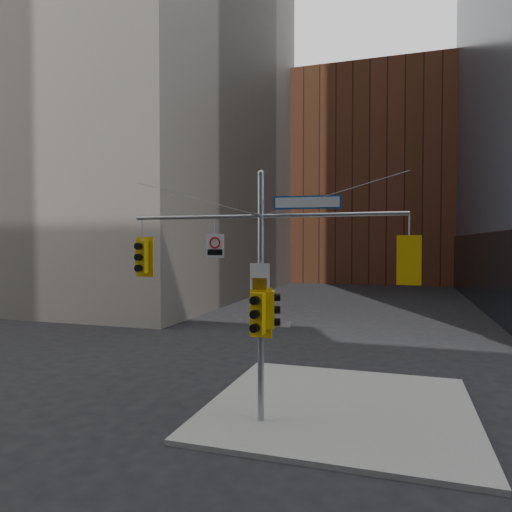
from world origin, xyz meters
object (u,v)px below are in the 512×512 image
Objects in this scene: traffic_light_east_arm at (409,260)px; street_sign_blade at (307,202)px; traffic_light_pole_side at (272,310)px; regulatory_sign_arm at (215,245)px; traffic_light_pole_front at (258,313)px; signal_assembly at (261,272)px; traffic_light_west_arm at (142,257)px.

street_sign_blade is at bearing -0.20° from traffic_light_east_arm.
traffic_light_pole_side is 1.52× the size of regulatory_sign_arm.
traffic_light_pole_side is 3.17m from street_sign_blade.
traffic_light_east_arm is 0.68× the size of street_sign_blade.
traffic_light_pole_side is at bearing 48.66° from traffic_light_pole_front.
traffic_light_pole_side is at bearing 174.10° from street_sign_blade.
signal_assembly is 2.35m from street_sign_blade.
signal_assembly is 1.12m from traffic_light_pole_side.
traffic_light_pole_front is at bearing -89.80° from signal_assembly.
traffic_light_pole_side is (0.32, 0.02, -1.07)m from signal_assembly.
signal_assembly is at bearing -0.00° from regulatory_sign_arm.
traffic_light_pole_front is 2.05× the size of regulatory_sign_arm.
street_sign_blade reaches higher than traffic_light_pole_side.
traffic_light_west_arm is at bearing 178.39° from regulatory_sign_arm.
traffic_light_pole_front is (0.00, -0.27, -1.14)m from signal_assembly.
signal_assembly reaches higher than traffic_light_pole_front.
traffic_light_pole_front is (-0.32, -0.28, -0.08)m from traffic_light_pole_side.
street_sign_blade is (5.19, -0.01, 1.55)m from traffic_light_west_arm.
regulatory_sign_arm is at bearing -179.17° from signal_assembly.
traffic_light_west_arm is 7.85m from traffic_light_east_arm.
street_sign_blade is (1.33, 0.27, 3.08)m from traffic_light_pole_front.
traffic_light_pole_front is at bearing -3.39° from traffic_light_west_arm.
traffic_light_west_arm is at bearing 179.81° from signal_assembly.
traffic_light_west_arm is 0.67× the size of street_sign_blade.
traffic_light_west_arm reaches higher than traffic_light_pole_side.
signal_assembly is at bearing -0.14° from traffic_light_east_arm.
street_sign_blade reaches higher than traffic_light_pole_front.
regulatory_sign_arm reaches higher than traffic_light_east_arm.
traffic_light_west_arm is 4.43m from traffic_light_pole_side.
traffic_light_pole_front is at bearing 3.68° from traffic_light_east_arm.
traffic_light_east_arm is 0.89× the size of traffic_light_pole_front.
traffic_light_pole_front is 3.36m from street_sign_blade.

